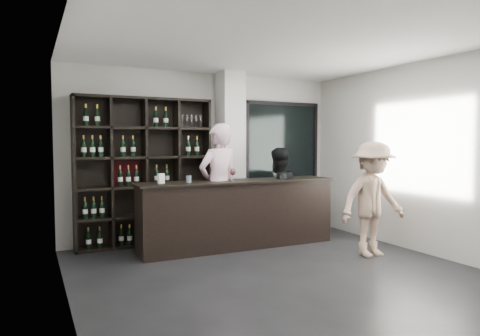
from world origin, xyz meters
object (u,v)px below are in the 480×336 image
tasting_counter (238,214)px  taster_pink (219,186)px  wine_shelf (145,172)px  customer (373,199)px  taster_black (278,194)px

tasting_counter → taster_pink: (-0.30, 0.10, 0.45)m
wine_shelf → customer: (2.84, -2.17, -0.36)m
wine_shelf → taster_pink: size_ratio=1.22×
wine_shelf → taster_black: bearing=-18.8°
taster_pink → customer: (1.84, -1.45, -0.14)m
customer → taster_pink: bearing=144.7°
tasting_counter → customer: bearing=-40.2°
customer → wine_shelf: bearing=145.6°
wine_shelf → taster_black: (2.10, -0.72, -0.41)m
tasting_counter → customer: 2.07m
wine_shelf → taster_pink: 1.25m
taster_pink → tasting_counter: bearing=147.7°
taster_black → customer: customer is taller
tasting_counter → taster_pink: bearing=162.5°
tasting_counter → customer: (1.54, -1.35, 0.31)m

